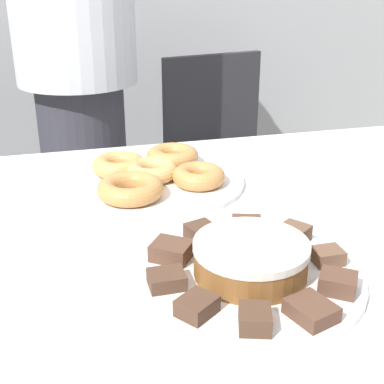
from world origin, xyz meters
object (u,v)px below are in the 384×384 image
person_standing (77,67)px  frosted_cake (251,258)px  office_chair_right (229,185)px  plate_donuts (152,181)px  plate_cake (250,277)px

person_standing → frosted_cake: 1.11m
person_standing → office_chair_right: size_ratio=1.92×
plate_donuts → frosted_cake: (0.07, -0.41, 0.03)m
person_standing → office_chair_right: person_standing is taller
office_chair_right → frosted_cake: size_ratio=5.10×
frosted_cake → office_chair_right: bearing=72.9°
plate_cake → frosted_cake: frosted_cake is taller
person_standing → office_chair_right: bearing=4.1°
plate_donuts → person_standing: bearing=98.9°
person_standing → plate_cake: bearing=-80.8°
plate_cake → office_chair_right: bearing=72.9°
plate_cake → frosted_cake: 0.03m
office_chair_right → plate_donuts: size_ratio=2.20×
person_standing → frosted_cake: (0.18, -1.09, -0.10)m
person_standing → frosted_cake: size_ratio=9.81×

